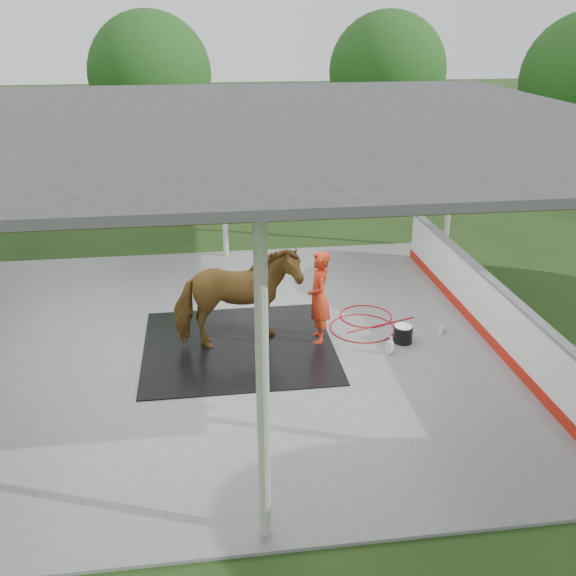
{
  "coord_description": "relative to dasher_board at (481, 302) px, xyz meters",
  "views": [
    {
      "loc": [
        -0.52,
        -10.42,
        5.59
      ],
      "look_at": [
        0.86,
        -0.38,
        1.26
      ],
      "focal_mm": 40.0,
      "sensor_mm": 36.0,
      "label": 1
    }
  ],
  "objects": [
    {
      "name": "hose_coil",
      "position": [
        -2.13,
        0.48,
        -0.53
      ],
      "size": [
        1.76,
        1.65,
        0.02
      ],
      "color": "#AF0C18",
      "rests_on": "concrete_slab"
    },
    {
      "name": "pavilion_structure",
      "position": [
        -4.6,
        -0.0,
        3.37
      ],
      "size": [
        12.6,
        10.6,
        4.05
      ],
      "color": "beige",
      "rests_on": "ground"
    },
    {
      "name": "tree_belt",
      "position": [
        -4.3,
        0.9,
        3.2
      ],
      "size": [
        28.0,
        28.0,
        5.8
      ],
      "color": "#382314",
      "rests_on": "ground"
    },
    {
      "name": "soap_bottle_a",
      "position": [
        -1.97,
        -0.75,
        -0.37
      ],
      "size": [
        0.15,
        0.15,
        0.34
      ],
      "primitive_type": "imported",
      "rotation": [
        0.0,
        0.0,
        0.17
      ],
      "color": "silver",
      "rests_on": "concrete_slab"
    },
    {
      "name": "ground",
      "position": [
        -4.6,
        0.0,
        -0.59
      ],
      "size": [
        100.0,
        100.0,
        0.0
      ],
      "primitive_type": "plane",
      "color": "#1E3814"
    },
    {
      "name": "handler",
      "position": [
        -3.14,
        -0.08,
        0.32
      ],
      "size": [
        0.45,
        0.65,
        1.73
      ],
      "primitive_type": "imported",
      "rotation": [
        0.0,
        0.0,
        -1.63
      ],
      "color": "red",
      "rests_on": "concrete_slab"
    },
    {
      "name": "rubber_mat",
      "position": [
        -4.61,
        -0.13,
        -0.53
      ],
      "size": [
        3.4,
        3.19,
        0.03
      ],
      "primitive_type": "cube",
      "color": "black",
      "rests_on": "concrete_slab"
    },
    {
      "name": "horse",
      "position": [
        -4.61,
        -0.13,
        0.41
      ],
      "size": [
        2.29,
        1.24,
        1.85
      ],
      "primitive_type": "imported",
      "rotation": [
        0.0,
        0.0,
        1.69
      ],
      "color": "brown",
      "rests_on": "rubber_mat"
    },
    {
      "name": "soap_bottle_b",
      "position": [
        -0.76,
        -0.07,
        -0.44
      ],
      "size": [
        0.13,
        0.13,
        0.2
      ],
      "primitive_type": "imported",
      "rotation": [
        0.0,
        0.0,
        -0.95
      ],
      "color": "#338CD8",
      "rests_on": "concrete_slab"
    },
    {
      "name": "dasher_board",
      "position": [
        0.0,
        0.0,
        0.0
      ],
      "size": [
        0.16,
        8.0,
        1.15
      ],
      "color": "#AB1B0E",
      "rests_on": "concrete_slab"
    },
    {
      "name": "wash_bucket",
      "position": [
        -1.61,
        -0.35,
        -0.38
      ],
      "size": [
        0.35,
        0.35,
        0.33
      ],
      "color": "black",
      "rests_on": "concrete_slab"
    },
    {
      "name": "concrete_slab",
      "position": [
        -4.6,
        0.0,
        -0.57
      ],
      "size": [
        12.0,
        10.0,
        0.05
      ],
      "primitive_type": "cube",
      "color": "slate",
      "rests_on": "ground"
    }
  ]
}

